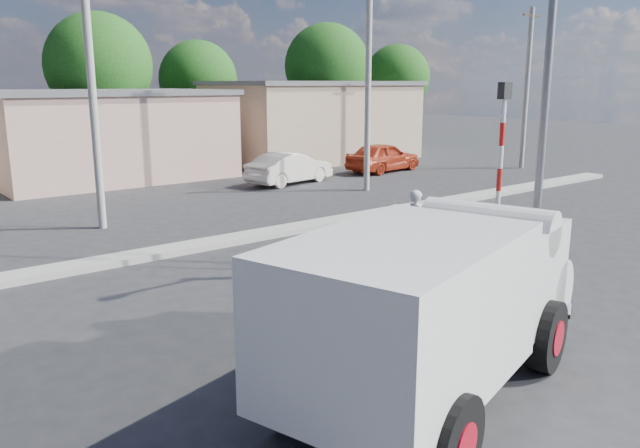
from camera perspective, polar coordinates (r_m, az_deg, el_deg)
ground_plane at (r=11.60m, az=12.16°, el=-9.50°), size 120.00×120.00×0.00m
median at (r=17.45m, az=-8.56°, el=-1.50°), size 40.00×0.80×0.16m
truck at (r=8.93m, az=11.05°, el=-6.73°), size 6.46×3.77×2.52m
bicycle at (r=14.94m, az=8.69°, el=-2.08°), size 2.21×1.37×1.10m
cyclist at (r=14.88m, az=8.72°, el=-1.11°), size 0.56×0.68×1.62m
car_cream at (r=27.49m, az=-2.79°, el=5.14°), size 4.40×2.22×1.38m
car_red at (r=31.43m, az=5.79°, el=6.12°), size 4.46×2.20×1.46m
traffic_pole at (r=14.33m, az=16.14°, el=5.27°), size 0.28×0.18×4.36m
streetlight at (r=14.85m, az=19.87°, el=14.44°), size 2.34×0.22×9.00m
building_row at (r=30.30m, az=-20.48°, el=7.81°), size 37.80×7.30×4.44m
tree_row at (r=38.63m, az=-14.85°, el=13.28°), size 51.24×7.43×8.42m
utility_poles at (r=22.03m, az=-6.84°, el=11.98°), size 35.40×0.24×8.00m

